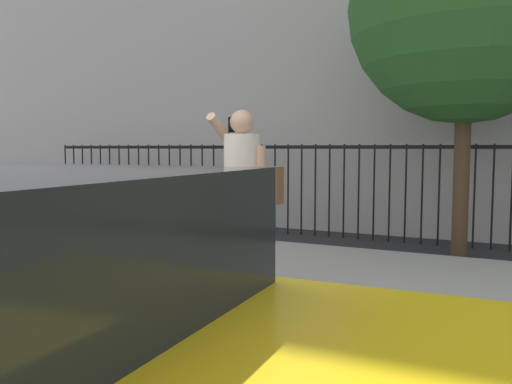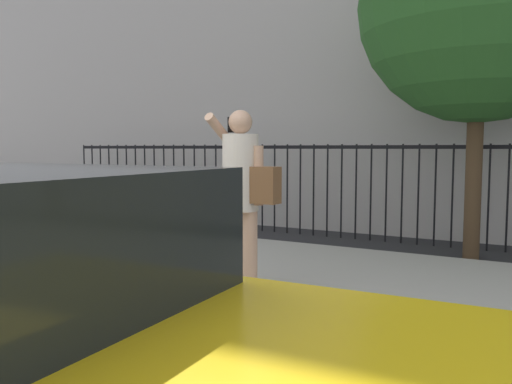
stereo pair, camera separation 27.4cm
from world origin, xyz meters
The scene contains 6 objects.
ground_plane centered at (0.00, 0.00, 0.00)m, with size 60.00×60.00×0.00m, color #28282B.
sidewalk centered at (0.00, 2.20, 0.07)m, with size 28.00×4.40×0.15m, color #9E9B93.
iron_fence centered at (0.00, 5.90, 1.02)m, with size 12.03×0.04×1.60m.
pedestrian_on_phone centered at (0.66, 1.71, 1.16)m, with size 0.66×0.51×1.74m.
street_bench centered at (-3.36, 3.14, 0.65)m, with size 1.60×0.45×0.95m.
street_tree_mid centered at (2.29, 5.12, 3.45)m, with size 3.19×3.19×5.06m.
Camera 1 is at (2.91, -2.63, 1.54)m, focal length 36.51 mm.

